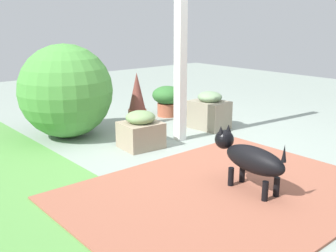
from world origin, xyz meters
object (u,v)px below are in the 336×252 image
object	(u,v)px
stone_planter_nearest	(209,111)
terracotta_pot_broad	(167,99)
porch_pillar	(181,27)
dog	(249,158)
stone_planter_mid	(141,131)
round_shrub	(66,91)
terracotta_pot_spiky	(137,100)

from	to	relation	value
stone_planter_nearest	terracotta_pot_broad	size ratio (longest dim) A/B	1.13
porch_pillar	stone_planter_nearest	world-z (taller)	porch_pillar
porch_pillar	dog	distance (m)	1.75
porch_pillar	terracotta_pot_broad	size ratio (longest dim) A/B	5.88
stone_planter_mid	dog	xyz separation A→B (m)	(-1.43, 0.02, 0.09)
round_shrub	terracotta_pot_broad	xyz separation A→B (m)	(0.01, -1.51, -0.28)
stone_planter_mid	terracotta_pot_broad	bearing A→B (deg)	-51.72
porch_pillar	stone_planter_nearest	size ratio (longest dim) A/B	5.22
round_shrub	dog	size ratio (longest dim) A/B	1.52
stone_planter_nearest	terracotta_pot_broad	xyz separation A→B (m)	(0.83, -0.03, 0.03)
porch_pillar	stone_planter_nearest	bearing A→B (deg)	-78.32
porch_pillar	terracotta_pot_spiky	bearing A→B (deg)	-1.37
stone_planter_mid	dog	bearing A→B (deg)	179.28
terracotta_pot_spiky	dog	bearing A→B (deg)	166.29
porch_pillar	round_shrub	bearing A→B (deg)	43.14
stone_planter_nearest	terracotta_pot_spiky	size ratio (longest dim) A/B	0.70
dog	terracotta_pot_broad	bearing A→B (deg)	-26.25
porch_pillar	dog	size ratio (longest dim) A/B	3.55
terracotta_pot_broad	stone_planter_nearest	bearing A→B (deg)	178.26
terracotta_pot_spiky	terracotta_pot_broad	size ratio (longest dim) A/B	1.60
stone_planter_mid	terracotta_pot_broad	size ratio (longest dim) A/B	1.04
round_shrub	terracotta_pot_broad	bearing A→B (deg)	-89.63
stone_planter_nearest	round_shrub	xyz separation A→B (m)	(0.82, 1.49, 0.32)
round_shrub	stone_planter_mid	bearing A→B (deg)	-156.23
porch_pillar	terracotta_pot_spiky	world-z (taller)	porch_pillar
terracotta_pot_broad	terracotta_pot_spiky	bearing A→B (deg)	101.85
terracotta_pot_spiky	stone_planter_mid	bearing A→B (deg)	145.81
terracotta_pot_broad	dog	bearing A→B (deg)	153.75
stone_planter_mid	porch_pillar	bearing A→B (deg)	-97.42
terracotta_pot_broad	porch_pillar	bearing A→B (deg)	146.58
round_shrub	stone_planter_nearest	bearing A→B (deg)	-118.82
stone_planter_mid	terracotta_pot_spiky	xyz separation A→B (m)	(0.76, -0.52, 0.14)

